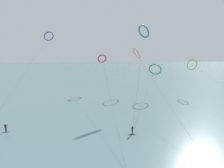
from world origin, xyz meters
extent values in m
cube|color=slate|center=(0.00, 108.55, 0.04)|extent=(400.00, 200.00, 0.08)
ellipsoid|color=black|center=(3.43, 21.43, 0.11)|extent=(1.40, 0.40, 0.06)
cylinder|color=black|center=(3.38, 21.30, 0.54)|extent=(0.12, 0.12, 0.80)
cylinder|color=black|center=(3.48, 21.56, 0.54)|extent=(0.12, 0.12, 0.80)
cube|color=black|center=(3.43, 21.43, 1.25)|extent=(0.31, 0.37, 0.62)
sphere|color=tan|center=(3.43, 21.43, 1.67)|extent=(0.22, 0.22, 0.22)
cylinder|color=black|center=(3.35, 21.34, 1.30)|extent=(0.50, 0.27, 0.39)
cylinder|color=black|center=(3.51, 21.75, 1.30)|extent=(0.50, 0.27, 0.39)
ellipsoid|color=purple|center=(-19.40, 24.31, 0.11)|extent=(1.40, 0.40, 0.06)
cylinder|color=black|center=(-19.41, 24.45, 0.54)|extent=(0.12, 0.12, 0.80)
cylinder|color=black|center=(-19.38, 24.17, 0.54)|extent=(0.12, 0.12, 0.80)
cube|color=black|center=(-19.40, 24.31, 1.25)|extent=(0.23, 0.34, 0.62)
sphere|color=tan|center=(-19.40, 24.31, 1.67)|extent=(0.22, 0.22, 0.22)
cylinder|color=black|center=(-19.42, 24.65, 1.30)|extent=(0.51, 0.14, 0.39)
cylinder|color=black|center=(-19.37, 24.21, 1.30)|extent=(0.51, 0.14, 0.39)
torus|color=#8CC62D|center=(29.42, 47.99, 10.13)|extent=(2.40, 3.97, 3.80)
torus|color=teal|center=(10.41, 41.41, 20.00)|extent=(4.26, 3.41, 3.81)
cylinder|color=#3F3F3F|center=(6.92, 31.42, 9.89)|extent=(7.01, 20.01, 19.80)
torus|color=navy|center=(-18.85, 53.45, 19.52)|extent=(3.69, 3.46, 2.91)
cylinder|color=#3F3F3F|center=(-18.94, 32.75, 9.70)|extent=(0.20, 41.42, 19.41)
torus|color=red|center=(-0.96, 55.37, 11.90)|extent=(3.51, 2.13, 3.21)
cylinder|color=#3F3F3F|center=(-0.03, 33.77, 5.84)|extent=(1.88, 43.20, 11.70)
torus|color=#199351|center=(15.41, 44.74, 8.97)|extent=(4.63, 4.09, 3.68)
cylinder|color=#3F3F3F|center=(9.42, 33.09, 4.40)|extent=(12.01, 23.33, 8.82)
torus|color=#EA7260|center=(11.23, 52.95, 13.83)|extent=(2.95, 4.46, 3.70)
cylinder|color=#3F3F3F|center=(11.24, 31.77, 6.85)|extent=(0.03, 42.37, 13.71)
camera|label=1|loc=(-2.35, -4.15, 14.64)|focal=25.66mm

